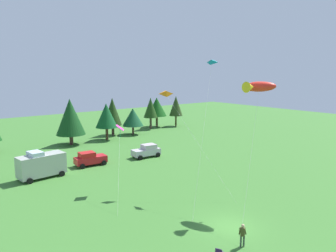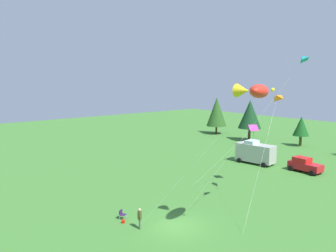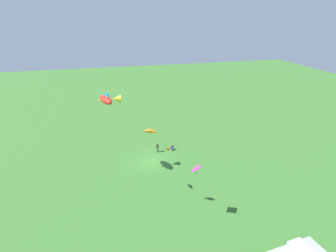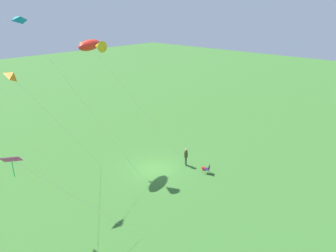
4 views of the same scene
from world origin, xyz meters
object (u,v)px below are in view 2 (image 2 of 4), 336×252
object	(u,v)px
van_motorhome_grey	(255,152)
kite_diamond_rainbow	(252,129)
kite_large_fish	(255,91)
car_red_sedan	(305,165)
kite_delta_teal	(301,60)
backpack_on_grass	(123,221)
person_kite_flyer	(140,217)
kite_delta_orange	(276,98)
folding_chair	(122,214)

from	to	relation	value
van_motorhome_grey	kite_diamond_rainbow	size ratio (longest dim) A/B	0.80
van_motorhome_grey	kite_large_fish	distance (m)	26.37
car_red_sedan	kite_delta_teal	bearing A→B (deg)	118.24
car_red_sedan	kite_diamond_rainbow	size ratio (longest dim) A/B	0.61
backpack_on_grass	kite_large_fish	size ratio (longest dim) A/B	0.03
van_motorhome_grey	kite_delta_teal	xyz separation A→B (m)	(13.89, -14.27, 11.96)
person_kite_flyer	car_red_sedan	bearing A→B (deg)	37.08
backpack_on_grass	kite_diamond_rainbow	distance (m)	17.65
van_motorhome_grey	kite_large_fish	size ratio (longest dim) A/B	0.48
kite_delta_orange	kite_diamond_rainbow	distance (m)	6.30
backpack_on_grass	kite_large_fish	distance (m)	15.28
kite_large_fish	kite_diamond_rainbow	world-z (taller)	kite_large_fish
person_kite_flyer	car_red_sedan	distance (m)	26.31
person_kite_flyer	kite_delta_orange	bearing A→B (deg)	23.10
folding_chair	backpack_on_grass	world-z (taller)	folding_chair
person_kite_flyer	folding_chair	bearing A→B (deg)	129.72
backpack_on_grass	car_red_sedan	bearing A→B (deg)	85.63
folding_chair	kite_diamond_rainbow	world-z (taller)	kite_diamond_rainbow
kite_large_fish	person_kite_flyer	bearing A→B (deg)	-146.87
folding_chair	kite_delta_orange	size ratio (longest dim) A/B	0.08
backpack_on_grass	kite_large_fish	bearing A→B (deg)	29.50
kite_delta_orange	kite_large_fish	bearing A→B (deg)	-66.56
van_motorhome_grey	kite_delta_teal	size ratio (longest dim) A/B	0.40
van_motorhome_grey	kite_large_fish	bearing A→B (deg)	118.15
kite_large_fish	kite_delta_teal	xyz separation A→B (m)	(0.02, 6.00, 2.36)
person_kite_flyer	kite_diamond_rainbow	xyz separation A→B (m)	(-0.87, 16.00, 5.52)
car_red_sedan	person_kite_flyer	bearing A→B (deg)	93.33
person_kite_flyer	van_motorhome_grey	world-z (taller)	van_motorhome_grey
car_red_sedan	kite_large_fish	world-z (taller)	kite_large_fish
kite_diamond_rainbow	kite_delta_teal	distance (m)	12.01
person_kite_flyer	car_red_sedan	xyz separation A→B (m)	(0.21, 26.31, -0.07)
person_kite_flyer	kite_delta_orange	xyz separation A→B (m)	(3.47, 13.49, 9.33)
folding_chair	kite_delta_teal	distance (m)	19.65
car_red_sedan	kite_delta_teal	size ratio (longest dim) A/B	0.31
folding_chair	kite_delta_orange	distance (m)	17.84
kite_large_fish	kite_delta_teal	distance (m)	6.45
backpack_on_grass	kite_delta_orange	xyz separation A→B (m)	(5.31, 13.90, 10.24)
kite_delta_teal	van_motorhome_grey	bearing A→B (deg)	134.21
kite_delta_orange	kite_delta_teal	distance (m)	5.72
backpack_on_grass	kite_large_fish	world-z (taller)	kite_large_fish
van_motorhome_grey	kite_delta_teal	world-z (taller)	kite_delta_teal
car_red_sedan	van_motorhome_grey	bearing A→B (deg)	14.56
folding_chair	backpack_on_grass	bearing A→B (deg)	-48.00
person_kite_flyer	folding_chair	world-z (taller)	person_kite_flyer
folding_chair	kite_diamond_rainbow	xyz separation A→B (m)	(1.67, 16.10, 6.05)
van_motorhome_grey	kite_diamond_rainbow	world-z (taller)	kite_diamond_rainbow
folding_chair	car_red_sedan	bearing A→B (deg)	59.97
person_kite_flyer	van_motorhome_grey	bearing A→B (deg)	52.30
person_kite_flyer	backpack_on_grass	distance (m)	2.09
kite_delta_teal	folding_chair	bearing A→B (deg)	-132.20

